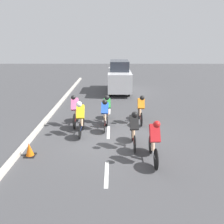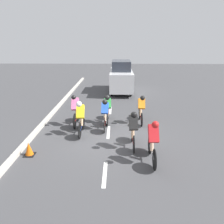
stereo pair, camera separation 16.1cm
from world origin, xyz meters
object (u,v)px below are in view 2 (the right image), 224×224
support_car (121,77)px  cyclist_pink (76,109)px  cyclist_black (133,128)px  cyclist_yellow (81,116)px  cyclist_green (108,107)px  cyclist_red (153,140)px  cyclist_orange (141,108)px  cyclist_blue (105,113)px  traffic_cone (29,149)px

support_car → cyclist_pink: bearing=72.4°
cyclist_black → cyclist_yellow: (2.15, -1.20, 0.01)m
cyclist_green → support_car: size_ratio=0.38×
cyclist_red → cyclist_orange: bearing=-90.2°
cyclist_blue → cyclist_green: 0.84m
cyclist_blue → cyclist_orange: size_ratio=0.99×
cyclist_orange → cyclist_red: size_ratio=0.96×
cyclist_pink → cyclist_black: (-2.56, 2.28, 0.02)m
cyclist_pink → cyclist_yellow: (-0.41, 1.08, 0.03)m
cyclist_blue → cyclist_yellow: bearing=32.1°
cyclist_pink → cyclist_blue: 1.48m
cyclist_black → cyclist_red: 1.18m
cyclist_orange → cyclist_green: (1.63, -0.06, 0.01)m
cyclist_blue → cyclist_green: size_ratio=0.97×
cyclist_red → cyclist_yellow: bearing=-39.4°
cyclist_pink → cyclist_green: (-1.51, -0.38, -0.01)m
cyclist_blue → cyclist_red: 3.34m
cyclist_black → cyclist_orange: size_ratio=0.97×
cyclist_orange → traffic_cone: cyclist_orange is taller
cyclist_red → cyclist_green: bearing=-66.4°
cyclist_orange → support_car: size_ratio=0.37×
cyclist_pink → traffic_cone: cyclist_pink is taller
cyclist_yellow → traffic_cone: size_ratio=3.38×
cyclist_pink → traffic_cone: (1.17, 2.93, -0.56)m
traffic_cone → cyclist_green: bearing=-128.9°
cyclist_blue → support_car: size_ratio=0.37×
cyclist_orange → cyclist_red: 3.64m
cyclist_blue → traffic_cone: size_ratio=3.36×
cyclist_red → traffic_cone: cyclist_red is taller
traffic_cone → cyclist_orange: bearing=-142.9°
cyclist_pink → cyclist_green: cyclist_pink is taller
cyclist_blue → cyclist_green: bearing=-96.6°
support_car → traffic_cone: bearing=71.2°
cyclist_orange → support_car: bearing=-82.9°
cyclist_yellow → cyclist_blue: bearing=-147.9°
cyclist_pink → cyclist_yellow: size_ratio=1.03×
cyclist_red → traffic_cone: (4.30, -0.38, -0.59)m
traffic_cone → cyclist_black: bearing=-170.0°
cyclist_orange → traffic_cone: 5.43m
cyclist_blue → support_car: bearing=-96.5°
cyclist_blue → cyclist_red: cyclist_red is taller
cyclist_red → traffic_cone: 4.35m
cyclist_pink → support_car: support_car is taller
cyclist_red → cyclist_black: bearing=-61.2°
cyclist_blue → traffic_cone: 3.63m
cyclist_black → cyclist_blue: cyclist_black is taller
cyclist_pink → cyclist_red: bearing=133.4°
cyclist_pink → cyclist_blue: size_ratio=1.04×
cyclist_pink → cyclist_black: size_ratio=1.06×
cyclist_pink → cyclist_orange: cyclist_pink is taller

